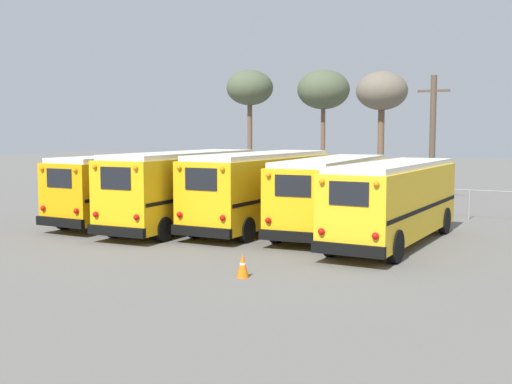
{
  "coord_description": "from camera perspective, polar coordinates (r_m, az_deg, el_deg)",
  "views": [
    {
      "loc": [
        12.02,
        -24.35,
        4.17
      ],
      "look_at": [
        0.0,
        -0.37,
        1.61
      ],
      "focal_mm": 45.0,
      "sensor_mm": 36.0,
      "label": 1
    }
  ],
  "objects": [
    {
      "name": "bare_tree_2",
      "position": [
        50.39,
        -0.56,
        9.14
      ],
      "size": [
        3.63,
        3.63,
        8.89
      ],
      "color": "brown",
      "rests_on": "ground"
    },
    {
      "name": "school_bus_3",
      "position": [
        26.75,
        6.89,
        0.03
      ],
      "size": [
        2.97,
        9.97,
        3.05
      ],
      "color": "yellow",
      "rests_on": "ground"
    },
    {
      "name": "fence_line",
      "position": [
        33.73,
        5.62,
        0.01
      ],
      "size": [
        20.22,
        0.06,
        1.42
      ],
      "color": "#939399",
      "rests_on": "ground"
    },
    {
      "name": "bare_tree_0",
      "position": [
        50.67,
        6.01,
        8.98
      ],
      "size": [
        4.08,
        4.08,
        8.91
      ],
      "color": "brown",
      "rests_on": "ground"
    },
    {
      "name": "traffic_cone",
      "position": [
        18.39,
        -1.19,
        -6.53
      ],
      "size": [
        0.36,
        0.36,
        0.71
      ],
      "color": "orange",
      "rests_on": "ground"
    },
    {
      "name": "school_bus_1",
      "position": [
        27.72,
        -6.41,
        0.44
      ],
      "size": [
        2.72,
        9.56,
        3.27
      ],
      "color": "yellow",
      "rests_on": "ground"
    },
    {
      "name": "school_bus_0",
      "position": [
        30.06,
        -10.52,
        0.61
      ],
      "size": [
        2.88,
        9.77,
        3.07
      ],
      "color": "#E5A00C",
      "rests_on": "ground"
    },
    {
      "name": "school_bus_4",
      "position": [
        24.06,
        12.18,
        -0.66
      ],
      "size": [
        2.8,
        9.51,
        3.03
      ],
      "color": "yellow",
      "rests_on": "ground"
    },
    {
      "name": "ground_plane",
      "position": [
        27.47,
        0.35,
        -3.29
      ],
      "size": [
        160.0,
        160.0,
        0.0
      ],
      "primitive_type": "plane",
      "color": "#66635E"
    },
    {
      "name": "bare_tree_1",
      "position": [
        42.7,
        11.12,
        8.64
      ],
      "size": [
        3.33,
        3.33,
        8.02
      ],
      "color": "brown",
      "rests_on": "ground"
    },
    {
      "name": "utility_pole",
      "position": [
        38.18,
        15.42,
        4.65
      ],
      "size": [
        1.8,
        0.34,
        7.33
      ],
      "color": "brown",
      "rests_on": "ground"
    },
    {
      "name": "school_bus_2",
      "position": [
        27.44,
        0.53,
        0.4
      ],
      "size": [
        2.78,
        9.79,
        3.24
      ],
      "color": "yellow",
      "rests_on": "ground"
    }
  ]
}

